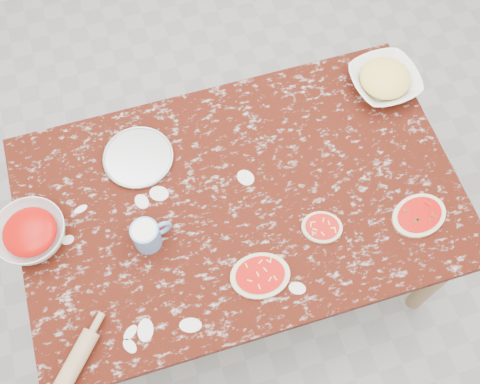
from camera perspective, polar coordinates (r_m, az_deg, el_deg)
name	(u,v)px	position (r m, az deg, el deg)	size (l,w,h in m)	color
ground	(240,263)	(2.80, 0.00, -7.00)	(4.00, 4.00, 0.00)	gray
worktable	(240,207)	(2.18, 0.00, -1.49)	(1.60, 1.00, 0.75)	#340E06
pizza_tray	(138,158)	(2.20, -10.03, 3.36)	(0.26, 0.26, 0.01)	#B2B2B7
sauce_bowl	(31,234)	(2.13, -19.96, -3.89)	(0.25, 0.25, 0.08)	white
cheese_bowl	(384,81)	(2.39, 14.07, 10.60)	(0.27, 0.27, 0.07)	white
flour_mug	(147,235)	(2.01, -9.15, -4.23)	(0.14, 0.10, 0.11)	#5D8FD0
pizza_left	(260,276)	(1.99, 2.01, -8.27)	(0.22, 0.18, 0.02)	beige
pizza_mid	(322,227)	(2.07, 8.12, -3.47)	(0.18, 0.16, 0.02)	beige
pizza_right	(419,215)	(2.16, 17.29, -2.22)	(0.23, 0.20, 0.02)	beige
rolling_pin	(69,374)	(1.97, -16.58, -16.90)	(0.06, 0.06, 0.29)	tan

